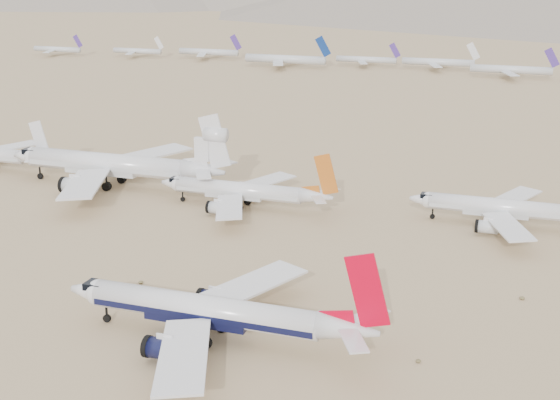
# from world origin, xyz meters

# --- Properties ---
(ground) EXTENTS (7000.00, 7000.00, 0.00)m
(ground) POSITION_xyz_m (0.00, 0.00, 0.00)
(ground) COLOR #8D7152
(ground) RESTS_ON ground
(main_airliner) EXTENTS (51.68, 50.47, 18.24)m
(main_airliner) POSITION_xyz_m (-7.23, -1.99, 5.01)
(main_airliner) COLOR silver
(main_airliner) RESTS_ON ground
(row2_gold_tail) EXTENTS (43.72, 42.75, 15.57)m
(row2_gold_tail) POSITION_xyz_m (32.86, 71.80, 4.35)
(row2_gold_tail) COLOR silver
(row2_gold_tail) RESTS_ON ground
(row2_orange_tail) EXTENTS (43.79, 42.84, 15.62)m
(row2_orange_tail) POSITION_xyz_m (-29.14, 64.74, 4.38)
(row2_orange_tail) COLOR silver
(row2_orange_tail) RESTS_ON ground
(row2_white_trijet) EXTENTS (62.25, 60.84, 22.06)m
(row2_white_trijet) POSITION_xyz_m (-68.15, 70.75, 6.39)
(row2_white_trijet) COLOR silver
(row2_white_trijet) RESTS_ON ground
(distant_storage_row) EXTENTS (617.72, 64.96, 16.30)m
(distant_storage_row) POSITION_xyz_m (39.18, 329.16, 4.49)
(distant_storage_row) COLOR silver
(distant_storage_row) RESTS_ON ground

